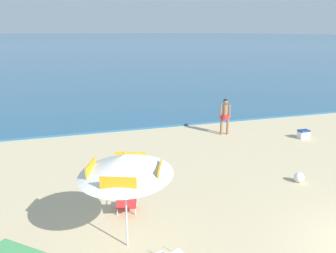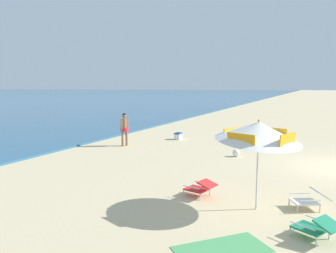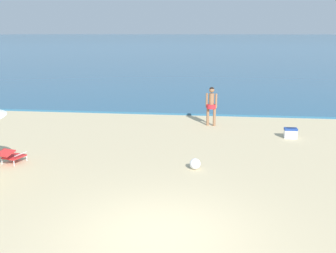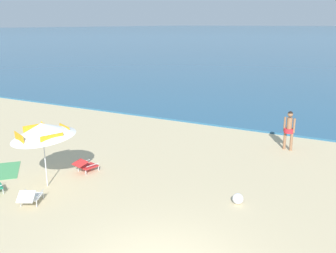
{
  "view_description": "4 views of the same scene",
  "coord_description": "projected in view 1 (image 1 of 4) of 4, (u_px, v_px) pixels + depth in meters",
  "views": [
    {
      "loc": [
        -7.21,
        -5.05,
        4.83
      ],
      "look_at": [
        -3.01,
        7.3,
        1.43
      ],
      "focal_mm": 39.23,
      "sensor_mm": 36.0,
      "label": 1
    },
    {
      "loc": [
        -13.92,
        1.26,
        3.08
      ],
      "look_at": [
        -0.97,
        6.91,
        1.39
      ],
      "focal_mm": 34.99,
      "sensor_mm": 36.0,
      "label": 2
    },
    {
      "loc": [
        1.15,
        -7.5,
        4.09
      ],
      "look_at": [
        -0.55,
        5.97,
        0.9
      ],
      "focal_mm": 43.09,
      "sensor_mm": 36.0,
      "label": 3
    },
    {
      "loc": [
        3.53,
        -6.07,
        5.4
      ],
      "look_at": [
        -3.19,
        6.58,
        1.43
      ],
      "focal_mm": 39.93,
      "sensor_mm": 36.0,
      "label": 4
    }
  ],
  "objects": [
    {
      "name": "beach_ball",
      "position": [
        299.0,
        177.0,
        12.07
      ],
      "size": [
        0.34,
        0.34,
        0.34
      ],
      "primitive_type": "sphere",
      "color": "white",
      "rests_on": "ground"
    },
    {
      "name": "ocean_water",
      "position": [
        47.0,
        36.0,
        385.88
      ],
      "size": [
        800.0,
        800.0,
        0.1
      ],
      "primitive_type": "cube",
      "color": "#285B7F",
      "rests_on": "ground"
    },
    {
      "name": "beach_umbrella_striped_main",
      "position": [
        125.0,
        165.0,
        8.03
      ],
      "size": [
        3.01,
        3.01,
        2.36
      ],
      "color": "silver",
      "rests_on": "ground"
    },
    {
      "name": "person_standing_near_shore",
      "position": [
        225.0,
        114.0,
        17.46
      ],
      "size": [
        0.51,
        0.43,
        1.74
      ],
      "color": "#8C6042",
      "rests_on": "ground"
    },
    {
      "name": "cooler_box",
      "position": [
        304.0,
        134.0,
        17.01
      ],
      "size": [
        0.5,
        0.35,
        0.43
      ],
      "color": "white",
      "rests_on": "ground"
    },
    {
      "name": "lounge_chair_facing_sea",
      "position": [
        127.0,
        203.0,
        10.03
      ],
      "size": [
        0.74,
        0.97,
        0.49
      ],
      "color": "red",
      "rests_on": "ground"
    }
  ]
}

